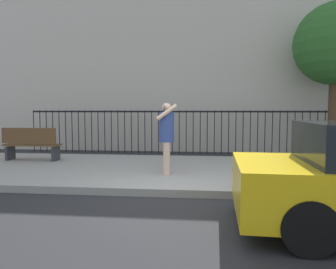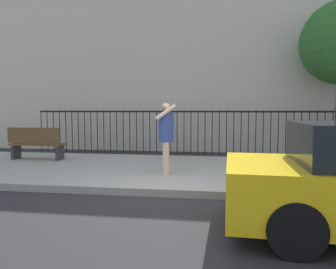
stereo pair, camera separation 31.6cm
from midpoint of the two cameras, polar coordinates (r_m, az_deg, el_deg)
ground_plane at (r=5.96m, az=2.41°, el=-11.28°), size 60.00×60.00×0.00m
sidewalk at (r=8.08m, az=4.09°, el=-6.56°), size 28.00×4.40×0.15m
building_facade at (r=14.57m, az=6.21°, el=16.99°), size 28.00×4.00×9.57m
iron_fence at (r=11.64m, az=5.53°, el=1.49°), size 12.03×0.04×1.60m
pedestrian_on_phone at (r=7.25m, az=0.90°, el=0.28°), size 0.48×0.69×1.62m
street_bench at (r=10.06m, az=-21.72°, el=-1.38°), size 1.60×0.45×0.95m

